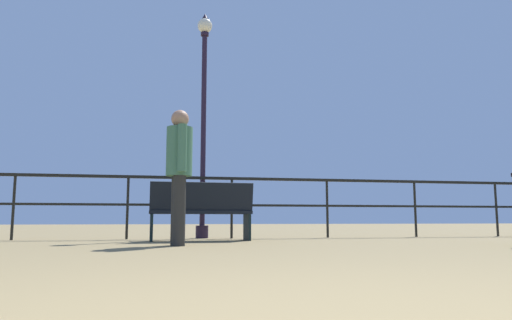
{
  "coord_description": "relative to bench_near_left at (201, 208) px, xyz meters",
  "views": [
    {
      "loc": [
        -0.37,
        -1.04,
        0.33
      ],
      "look_at": [
        1.21,
        6.61,
        1.32
      ],
      "focal_mm": 32.86,
      "sensor_mm": 36.0,
      "label": 1
    }
  ],
  "objects": [
    {
      "name": "lamppost_center",
      "position": [
        0.11,
        1.08,
        1.85
      ],
      "size": [
        0.27,
        0.27,
        4.13
      ],
      "color": "#25192B",
      "rests_on": "ground_plane"
    },
    {
      "name": "bench_near_left",
      "position": [
        0.0,
        0.0,
        0.0
      ],
      "size": [
        1.58,
        0.64,
        0.89
      ],
      "color": "black",
      "rests_on": "ground_plane"
    },
    {
      "name": "person_at_railing",
      "position": [
        -0.4,
        -1.19,
        0.51
      ],
      "size": [
        0.33,
        0.56,
        1.75
      ],
      "color": "#282723",
      "rests_on": "ground_plane"
    },
    {
      "name": "pier_railing",
      "position": [
        -0.27,
        0.91,
        0.29
      ],
      "size": [
        19.48,
        0.05,
        1.07
      ],
      "color": "black",
      "rests_on": "ground_plane"
    }
  ]
}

